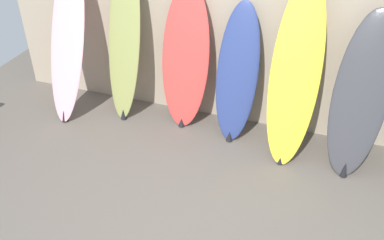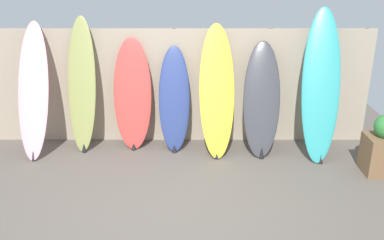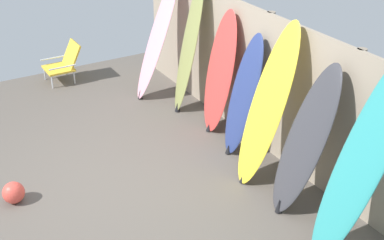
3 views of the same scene
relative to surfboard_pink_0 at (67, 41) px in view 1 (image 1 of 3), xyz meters
The scene contains 8 objects.
ground 2.74m from the surfboard_pink_0, 36.90° to the right, with size 7.68×7.68×0.00m, color #5B544C.
fence_back 2.10m from the surfboard_pink_0, 12.80° to the left, with size 6.08×0.11×1.80m.
surfboard_pink_0 is the anchor object (origin of this frame).
surfboard_olive_1 0.69m from the surfboard_pink_0, 13.54° to the left, with size 0.48×0.52×2.01m.
surfboard_red_2 1.44m from the surfboard_pink_0, ahead, with size 0.57×0.39×1.70m.
surfboard_navy_3 2.07m from the surfboard_pink_0, ahead, with size 0.47×0.48×1.57m.
surfboard_yellow_4 2.68m from the surfboard_pink_0, ahead, with size 0.54×0.71×1.91m.
surfboard_charcoal_5 3.35m from the surfboard_pink_0, ahead, with size 0.59×0.70×1.66m.
Camera 1 is at (0.90, -2.45, 3.03)m, focal length 40.00 mm.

